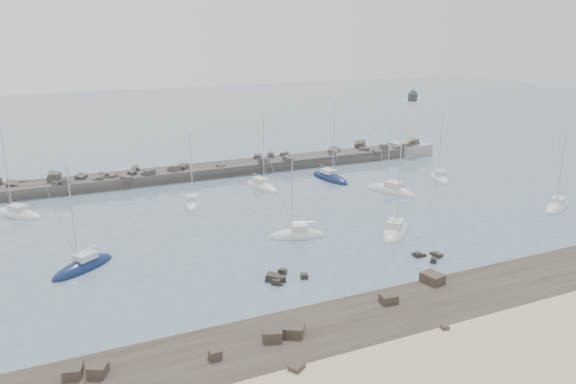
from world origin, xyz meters
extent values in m
plane|color=slate|center=(0.00, 0.00, 0.00)|extent=(400.00, 400.00, 0.00)
cube|color=#2D241F|center=(0.00, -22.00, 0.00)|extent=(140.00, 12.00, 0.70)
cube|color=#2D241F|center=(3.79, -25.32, 0.58)|extent=(0.77, 0.73, 0.47)
cube|color=#2D241F|center=(-8.83, -20.07, 0.76)|extent=(2.75, 2.63, 0.82)
cube|color=#2D241F|center=(9.25, -16.81, 0.81)|extent=(2.10, 2.49, 0.91)
cube|color=#2D241F|center=(-25.12, -19.32, 0.78)|extent=(1.81, 1.78, 0.86)
cube|color=#2D241F|center=(-10.87, -25.28, 0.63)|extent=(1.53, 1.47, 0.55)
cube|color=#2D241F|center=(-16.16, -20.96, 0.72)|extent=(0.97, 0.87, 0.74)
cube|color=#2D241F|center=(2.35, -18.71, 0.74)|extent=(1.72, 1.41, 0.78)
cube|color=#2D241F|center=(-26.87, -18.56, 0.74)|extent=(1.74, 1.92, 0.79)
cube|color=#2D241F|center=(-10.69, -20.12, 0.79)|extent=(2.08, 2.08, 0.88)
cube|color=black|center=(-4.13, -7.70, 0.19)|extent=(1.21, 1.23, 0.91)
cube|color=black|center=(-5.70, -8.52, 0.09)|extent=(2.16, 2.04, 1.39)
cube|color=black|center=(-5.50, -10.04, -0.03)|extent=(0.64, 0.69, 0.50)
cube|color=black|center=(-2.39, -9.57, 0.10)|extent=(1.05, 1.03, 0.83)
cube|color=black|center=(-5.66, -9.60, 0.26)|extent=(1.41, 1.41, 0.59)
cube|color=black|center=(-4.98, -9.36, 0.28)|extent=(0.90, 0.92, 0.77)
cube|color=black|center=(12.91, -9.80, -0.10)|extent=(1.38, 1.37, 1.04)
cube|color=black|center=(14.95, -10.27, -0.09)|extent=(1.01, 0.93, 0.86)
cube|color=black|center=(14.80, -11.00, 0.09)|extent=(1.32, 1.12, 0.86)
cube|color=black|center=(12.57, -9.90, 0.30)|extent=(0.67, 0.64, 0.58)
cube|color=black|center=(13.21, -12.16, 0.29)|extent=(1.00, 0.99, 0.71)
cube|color=#32302D|center=(-7.50, 38.00, 0.20)|extent=(115.00, 6.00, 3.20)
cube|color=#32302D|center=(43.04, 35.84, 1.68)|extent=(1.60, 1.71, 1.30)
cube|color=#32302D|center=(-3.40, 37.59, 2.05)|extent=(2.25, 2.25, 1.53)
cube|color=#32302D|center=(-25.00, 39.51, 2.10)|extent=(2.69, 2.82, 2.34)
cube|color=#32302D|center=(35.39, 37.16, 1.95)|extent=(1.31, 1.26, 1.09)
cube|color=#32302D|center=(12.07, 40.01, 2.04)|extent=(1.99, 2.01, 1.36)
cube|color=#32302D|center=(39.42, 36.47, 2.06)|extent=(1.88, 2.15, 1.95)
cube|color=#32302D|center=(26.93, 36.74, 1.62)|extent=(1.69, 1.68, 1.06)
cube|color=#32302D|center=(28.76, 39.34, 1.70)|extent=(3.17, 3.39, 2.12)
cube|color=#32302D|center=(44.46, 35.69, 2.01)|extent=(2.04, 2.24, 1.80)
cube|color=#32302D|center=(35.89, 40.53, 2.28)|extent=(3.11, 2.73, 2.46)
cube|color=#32302D|center=(-29.78, 40.37, 1.51)|extent=(1.63, 1.59, 1.06)
cube|color=#32302D|center=(16.69, 35.81, 2.04)|extent=(1.81, 2.19, 1.43)
cube|color=#32302D|center=(40.53, 38.94, 1.64)|extent=(1.89, 1.66, 1.53)
cube|color=#32302D|center=(-5.22, 36.81, 1.86)|extent=(2.47, 2.62, 1.98)
cube|color=#32302D|center=(42.53, 36.34, 1.73)|extent=(1.88, 1.79, 1.63)
cube|color=#32302D|center=(-12.53, 37.45, 1.97)|extent=(1.67, 1.89, 1.59)
cube|color=#32302D|center=(-15.70, 36.87, 1.69)|extent=(2.01, 1.97, 1.32)
cube|color=#32302D|center=(-24.98, 38.44, 2.30)|extent=(2.00, 2.29, 1.71)
cube|color=#32302D|center=(14.81, 39.92, 2.23)|extent=(1.87, 1.98, 1.31)
cube|color=#32302D|center=(3.37, 36.69, 1.80)|extent=(1.69, 1.84, 1.27)
cube|color=#32302D|center=(-11.35, 40.19, 1.98)|extent=(1.33, 1.54, 1.60)
cube|color=#32302D|center=(-9.72, 36.17, 2.03)|extent=(2.06, 1.77, 1.45)
cube|color=#32302D|center=(34.96, 38.05, 1.83)|extent=(2.34, 2.44, 1.11)
cube|color=#32302D|center=(-23.53, 35.64, 1.99)|extent=(1.62, 1.47, 1.51)
cube|color=#32302D|center=(46.95, 36.26, 2.40)|extent=(2.55, 2.39, 2.22)
cube|color=#32302D|center=(36.77, 35.54, 1.59)|extent=(1.67, 1.65, 1.35)
cube|color=#32302D|center=(-13.89, 35.41, 1.70)|extent=(2.30, 2.18, 1.15)
cube|color=#32302D|center=(17.89, 40.08, 1.78)|extent=(2.16, 2.01, 1.60)
cube|color=#32302D|center=(-10.43, 36.20, 1.95)|extent=(1.68, 1.69, 0.95)
cube|color=#32302D|center=(-31.56, 38.45, 1.76)|extent=(1.87, 1.99, 2.05)
cube|color=#32302D|center=(-18.00, 36.53, 1.78)|extent=(2.40, 2.19, 1.62)
cube|color=#32302D|center=(-20.84, 38.36, 1.98)|extent=(2.21, 2.34, 1.56)
cube|color=#32302D|center=(11.56, 35.49, 2.15)|extent=(1.90, 2.07, 1.48)
cube|color=#32302D|center=(-24.96, 35.71, 1.85)|extent=(1.64, 1.59, 1.23)
cube|color=#32302D|center=(-17.14, 38.02, 2.00)|extent=(1.63, 1.36, 1.18)
cube|color=#32302D|center=(39.70, 37.40, 1.83)|extent=(1.92, 1.96, 1.50)
cube|color=gray|center=(47.00, 38.00, 0.80)|extent=(7.00, 7.00, 3.00)
cylinder|color=white|center=(47.00, 38.00, 6.80)|extent=(2.50, 2.50, 9.00)
cylinder|color=white|center=(47.00, 38.00, 11.23)|extent=(3.20, 3.20, 0.25)
cylinder|color=#30343A|center=(47.00, 38.00, 12.10)|extent=(2.00, 2.00, 1.60)
cone|color=#30343A|center=(47.00, 38.00, 13.40)|extent=(2.20, 2.20, 1.00)
ellipsoid|color=silver|center=(-30.99, 27.26, 0.05)|extent=(8.15, 8.42, 2.18)
cube|color=silver|center=(-30.69, 26.93, 1.31)|extent=(3.03, 3.06, 0.67)
cylinder|color=silver|center=(-31.48, 27.78, 7.01)|extent=(0.11, 0.11, 12.08)
cylinder|color=silver|center=(-30.26, 26.47, 1.93)|extent=(2.52, 2.67, 0.10)
ellipsoid|color=#101C44|center=(-24.10, 3.15, 0.05)|extent=(8.23, 6.92, 2.25)
cube|color=silver|center=(-23.76, 3.39, 1.39)|extent=(2.86, 2.71, 0.76)
cylinder|color=silver|center=(-24.64, 2.76, 6.60)|extent=(0.13, 0.13, 11.19)
cylinder|color=silver|center=(-23.29, 3.73, 2.09)|extent=(2.76, 2.02, 0.11)
ellipsoid|color=silver|center=(-6.17, 21.62, 0.05)|extent=(4.79, 8.03, 2.06)
cube|color=silver|center=(-6.30, 21.26, 1.27)|extent=(2.17, 2.54, 0.69)
cylinder|color=silver|center=(-5.97, 22.20, 6.10)|extent=(0.12, 0.12, 10.36)
cylinder|color=silver|center=(-6.48, 20.75, 1.91)|extent=(1.11, 2.93, 0.10)
ellipsoid|color=silver|center=(2.31, 2.07, 0.05)|extent=(7.88, 4.46, 2.13)
cube|color=silver|center=(2.67, 1.96, 1.33)|extent=(2.46, 2.07, 0.74)
cylinder|color=silver|center=(1.73, 2.25, 6.04)|extent=(0.13, 0.13, 10.17)
cylinder|color=silver|center=(3.17, 1.81, 2.02)|extent=(2.91, 0.99, 0.11)
ellipsoid|color=silver|center=(7.08, 25.71, 0.05)|extent=(4.43, 9.05, 2.25)
cube|color=silver|center=(6.99, 26.14, 1.37)|extent=(2.22, 2.74, 0.73)
cylinder|color=silver|center=(7.22, 25.03, 6.87)|extent=(0.12, 0.12, 11.72)
cylinder|color=silver|center=(6.86, 26.73, 2.05)|extent=(0.82, 3.42, 0.10)
ellipsoid|color=silver|center=(15.07, -1.95, 0.05)|extent=(8.80, 8.59, 2.40)
cube|color=silver|center=(14.73, -2.28, 1.46)|extent=(3.21, 3.18, 0.77)
cylinder|color=silver|center=(15.61, -1.43, 7.41)|extent=(0.13, 0.13, 12.68)
cylinder|color=silver|center=(14.25, -2.73, 2.17)|extent=(2.79, 2.67, 0.11)
ellipsoid|color=#101C44|center=(20.54, 25.95, 0.05)|extent=(4.19, 10.07, 2.33)
cube|color=silver|center=(20.49, 26.43, 1.39)|extent=(2.29, 2.95, 0.70)
cylinder|color=silver|center=(20.64, 25.17, 7.64)|extent=(0.12, 0.12, 13.19)
cylinder|color=silver|center=(20.40, 27.11, 2.04)|extent=(0.57, 3.89, 0.10)
ellipsoid|color=silver|center=(25.71, 14.41, 0.05)|extent=(6.32, 9.68, 2.43)
cube|color=silver|center=(25.90, 13.98, 1.48)|extent=(2.75, 3.13, 0.79)
cylinder|color=silver|center=(25.42, 15.09, 7.36)|extent=(0.14, 0.14, 12.55)
cylinder|color=silver|center=(26.15, 13.39, 2.21)|extent=(1.57, 3.46, 0.11)
ellipsoid|color=silver|center=(43.61, -3.44, 0.05)|extent=(8.56, 5.86, 2.10)
cube|color=silver|center=(43.99, -3.27, 1.28)|extent=(2.80, 2.50, 0.67)
cylinder|color=silver|center=(43.02, -3.73, 6.52)|extent=(0.11, 0.11, 11.16)
cylinder|color=silver|center=(44.51, -3.02, 1.90)|extent=(3.03, 1.50, 0.10)
ellipsoid|color=silver|center=(38.38, 17.57, 0.05)|extent=(5.52, 8.37, 2.28)
cube|color=silver|center=(38.21, 17.20, 1.42)|extent=(2.39, 2.71, 0.80)
cylinder|color=silver|center=(38.63, 18.16, 6.45)|extent=(0.14, 0.14, 10.86)
cylinder|color=silver|center=(37.99, 16.69, 2.16)|extent=(1.40, 2.99, 0.11)
camera|label=1|loc=(-27.65, -59.90, 26.24)|focal=35.00mm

